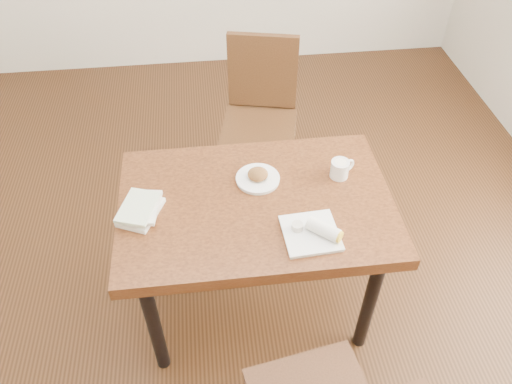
{
  "coord_description": "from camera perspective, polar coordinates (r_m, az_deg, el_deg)",
  "views": [
    {
      "loc": [
        -0.17,
        -1.45,
        2.23
      ],
      "look_at": [
        0.0,
        0.0,
        0.8
      ],
      "focal_mm": 35.0,
      "sensor_mm": 36.0,
      "label": 1
    }
  ],
  "objects": [
    {
      "name": "book_stack",
      "position": [
        2.06,
        -13.04,
        -1.93
      ],
      "size": [
        0.2,
        0.23,
        0.05
      ],
      "color": "white",
      "rests_on": "table"
    },
    {
      "name": "ground",
      "position": [
        2.67,
        -0.0,
        -12.45
      ],
      "size": [
        4.0,
        5.0,
        0.01
      ],
      "primitive_type": "cube",
      "color": "#472814",
      "rests_on": "ground"
    },
    {
      "name": "plate_scone",
      "position": [
        2.16,
        0.21,
        1.71
      ],
      "size": [
        0.19,
        0.19,
        0.06
      ],
      "color": "white",
      "rests_on": "table"
    },
    {
      "name": "coffee_mug",
      "position": [
        2.19,
        9.62,
        2.68
      ],
      "size": [
        0.11,
        0.08,
        0.08
      ],
      "color": "white",
      "rests_on": "table"
    },
    {
      "name": "plate_burrito",
      "position": [
        1.95,
        6.72,
        -4.55
      ],
      "size": [
        0.23,
        0.22,
        0.07
      ],
      "color": "white",
      "rests_on": "table"
    },
    {
      "name": "table",
      "position": [
        2.14,
        -0.0,
        -2.67
      ],
      "size": [
        1.15,
        0.77,
        0.75
      ],
      "color": "brown",
      "rests_on": "ground"
    },
    {
      "name": "chair_far",
      "position": [
        2.94,
        0.53,
        9.52
      ],
      "size": [
        0.5,
        0.5,
        0.95
      ],
      "color": "#4C2D15",
      "rests_on": "ground"
    }
  ]
}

